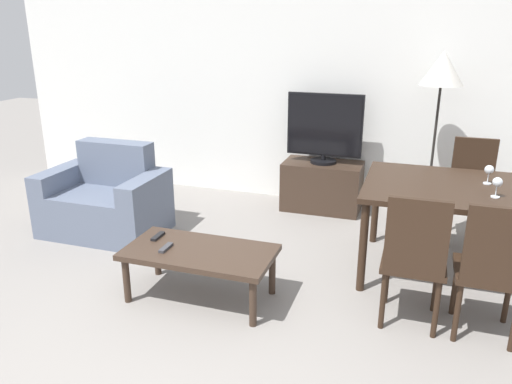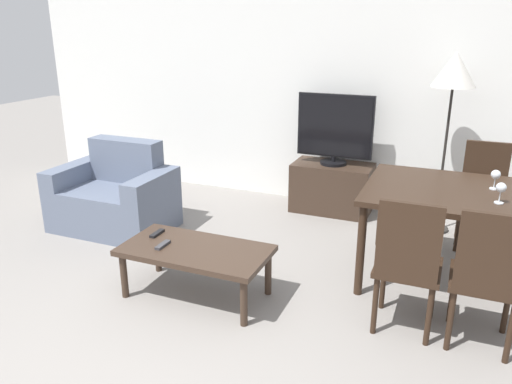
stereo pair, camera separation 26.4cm
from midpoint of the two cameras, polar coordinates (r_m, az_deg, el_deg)
wall_back at (r=5.40m, az=8.60°, el=12.86°), size 7.01×0.06×2.70m
armchair at (r=4.92m, az=-14.31°, el=-0.69°), size 1.09×0.71×0.82m
tv_stand at (r=5.28m, az=10.10°, el=0.48°), size 0.81×0.45×0.51m
tv at (r=5.12m, az=10.49°, el=7.04°), size 0.77×0.27×0.71m
coffee_table at (r=3.57m, az=-4.81°, el=-7.06°), size 1.05×0.55×0.38m
dining_table at (r=3.98m, az=23.54°, el=-0.89°), size 1.27×1.04×0.73m
dining_chair_near at (r=3.26m, az=19.22°, el=-7.51°), size 0.40×0.40×0.91m
dining_chair_far at (r=4.82m, az=25.96°, el=0.15°), size 0.40×0.40×0.91m
dining_chair_near_right at (r=3.28m, az=27.04°, el=-8.44°), size 0.40×0.40×0.91m
floor_lamp at (r=4.81m, az=23.21°, el=12.09°), size 0.38×0.38×1.66m
remote_primary at (r=3.80m, az=-9.29°, el=-4.71°), size 0.04×0.15×0.02m
remote_secondary at (r=3.60m, az=-8.55°, el=-6.03°), size 0.04×0.15×0.02m
wine_glass_left at (r=4.06m, az=27.41°, el=1.63°), size 0.07×0.07×0.15m
wine_glass_center at (r=3.76m, az=28.04°, el=0.29°), size 0.07×0.07×0.15m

